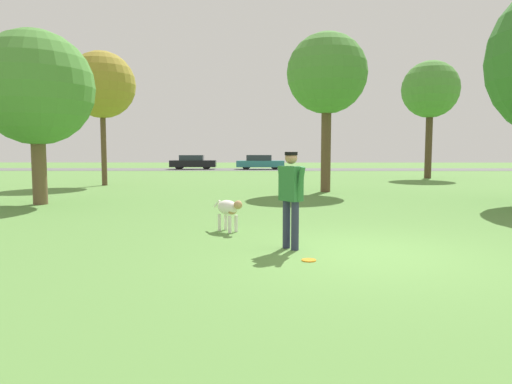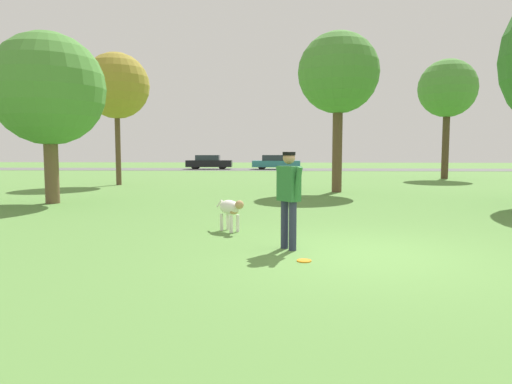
% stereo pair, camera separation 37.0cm
% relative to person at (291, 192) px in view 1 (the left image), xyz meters
% --- Properties ---
extents(ground_plane, '(120.00, 120.00, 0.00)m').
position_rel_person_xyz_m(ground_plane, '(1.16, -0.33, -0.97)').
color(ground_plane, '#56843D').
extents(far_road_strip, '(120.00, 6.00, 0.01)m').
position_rel_person_xyz_m(far_road_strip, '(1.16, 33.92, -0.97)').
color(far_road_strip, '#5B5B59').
rests_on(far_road_strip, ground_plane).
extents(person, '(0.48, 0.57, 1.66)m').
position_rel_person_xyz_m(person, '(0.00, 0.00, 0.00)').
color(person, '#2D334C').
rests_on(person, ground_plane).
extents(dog, '(0.68, 0.73, 0.67)m').
position_rel_person_xyz_m(dog, '(-1.17, 1.68, -0.50)').
color(dog, silver).
rests_on(dog, ground_plane).
extents(frisbee, '(0.22, 0.22, 0.02)m').
position_rel_person_xyz_m(frisbee, '(0.22, -0.84, -0.96)').
color(frisbee, orange).
rests_on(frisbee, ground_plane).
extents(tree_far_right, '(3.44, 3.44, 7.13)m').
position_rel_person_xyz_m(tree_far_right, '(9.80, 20.58, 4.39)').
color(tree_far_right, '#4C3826').
rests_on(tree_far_right, ground_plane).
extents(tree_mid_center, '(3.23, 3.23, 6.41)m').
position_rel_person_xyz_m(tree_mid_center, '(2.14, 11.03, 3.77)').
color(tree_mid_center, brown).
rests_on(tree_mid_center, ground_plane).
extents(tree_near_left, '(3.51, 3.51, 5.37)m').
position_rel_person_xyz_m(tree_near_left, '(-7.44, 6.50, 2.61)').
color(tree_near_left, brown).
rests_on(tree_near_left, ground_plane).
extents(tree_far_left, '(3.18, 3.18, 6.43)m').
position_rel_person_xyz_m(tree_far_left, '(-8.14, 14.46, 3.84)').
color(tree_far_left, brown).
rests_on(tree_far_left, ground_plane).
extents(parked_car_black, '(4.23, 1.82, 1.31)m').
position_rel_person_xyz_m(parked_car_black, '(-6.79, 34.32, -0.32)').
color(parked_car_black, black).
rests_on(parked_car_black, ground_plane).
extents(parked_car_teal, '(4.42, 1.95, 1.32)m').
position_rel_person_xyz_m(parked_car_teal, '(-0.56, 34.16, -0.32)').
color(parked_car_teal, teal).
rests_on(parked_car_teal, ground_plane).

